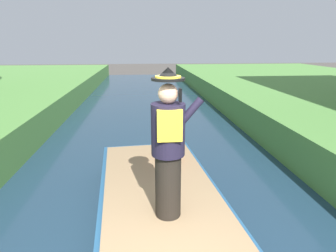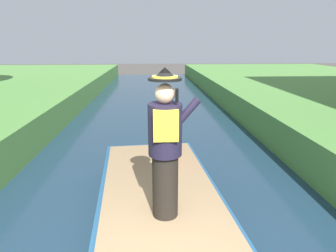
# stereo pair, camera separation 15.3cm
# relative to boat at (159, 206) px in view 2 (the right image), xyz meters

# --- Properties ---
(boat) EXTENTS (2.12, 4.33, 0.61)m
(boat) POSITION_rel_boat_xyz_m (0.00, 0.00, 0.00)
(boat) COLOR #23517A
(boat) RESTS_ON canal_water
(person_pirate) EXTENTS (0.61, 0.42, 1.85)m
(person_pirate) POSITION_rel_boat_xyz_m (0.06, -0.70, 1.23)
(person_pirate) COLOR black
(person_pirate) RESTS_ON boat
(parrot_plush) EXTENTS (0.36, 0.35, 0.57)m
(parrot_plush) POSITION_rel_boat_xyz_m (0.24, 1.19, 0.55)
(parrot_plush) COLOR red
(parrot_plush) RESTS_ON boat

